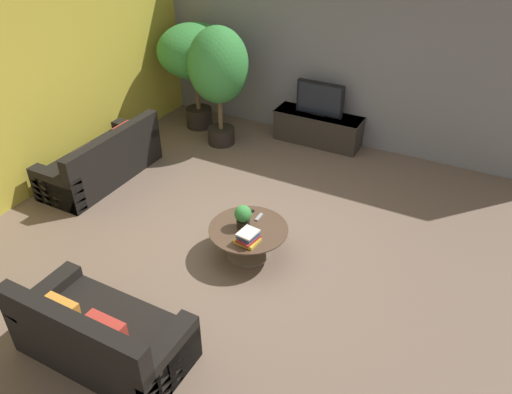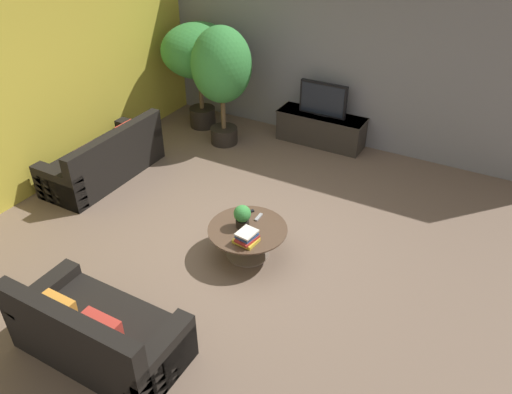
{
  "view_description": "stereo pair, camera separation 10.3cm",
  "coord_description": "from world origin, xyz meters",
  "px_view_note": "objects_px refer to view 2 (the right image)",
  "views": [
    {
      "loc": [
        2.63,
        -4.55,
        4.07
      ],
      "look_at": [
        0.14,
        0.15,
        0.55
      ],
      "focal_mm": 35.0,
      "sensor_mm": 36.0,
      "label": 1
    },
    {
      "loc": [
        2.72,
        -4.5,
        4.07
      ],
      "look_at": [
        0.14,
        0.15,
        0.55
      ],
      "focal_mm": 35.0,
      "sensor_mm": 36.0,
      "label": 2
    }
  ],
  "objects_px": {
    "media_console": "(321,128)",
    "coffee_table": "(248,236)",
    "potted_palm_corner": "(222,69)",
    "television": "(323,99)",
    "couch_by_wall": "(105,161)",
    "potted_palm_tall": "(199,54)",
    "potted_plant_tabletop": "(242,216)",
    "couch_near_entry": "(98,333)"
  },
  "relations": [
    {
      "from": "potted_plant_tabletop",
      "to": "couch_by_wall",
      "type": "bearing_deg",
      "value": 168.82
    },
    {
      "from": "couch_near_entry",
      "to": "potted_plant_tabletop",
      "type": "relative_size",
      "value": 5.68
    },
    {
      "from": "coffee_table",
      "to": "potted_palm_tall",
      "type": "height_order",
      "value": "potted_palm_tall"
    },
    {
      "from": "coffee_table",
      "to": "couch_by_wall",
      "type": "distance_m",
      "value": 2.92
    },
    {
      "from": "media_console",
      "to": "potted_plant_tabletop",
      "type": "bearing_deg",
      "value": -84.24
    },
    {
      "from": "television",
      "to": "couch_by_wall",
      "type": "distance_m",
      "value": 3.69
    },
    {
      "from": "coffee_table",
      "to": "potted_palm_corner",
      "type": "relative_size",
      "value": 0.48
    },
    {
      "from": "coffee_table",
      "to": "potted_plant_tabletop",
      "type": "xyz_separation_m",
      "value": [
        -0.07,
        0.0,
        0.28
      ]
    },
    {
      "from": "couch_near_entry",
      "to": "potted_plant_tabletop",
      "type": "bearing_deg",
      "value": -101.9
    },
    {
      "from": "media_console",
      "to": "coffee_table",
      "type": "distance_m",
      "value": 3.27
    },
    {
      "from": "couch_near_entry",
      "to": "potted_plant_tabletop",
      "type": "xyz_separation_m",
      "value": [
        0.43,
        2.05,
        0.27
      ]
    },
    {
      "from": "potted_palm_corner",
      "to": "potted_palm_tall",
      "type": "bearing_deg",
      "value": 151.59
    },
    {
      "from": "media_console",
      "to": "television",
      "type": "height_order",
      "value": "television"
    },
    {
      "from": "potted_palm_tall",
      "to": "potted_palm_corner",
      "type": "xyz_separation_m",
      "value": [
        0.72,
        -0.39,
        -0.03
      ]
    },
    {
      "from": "media_console",
      "to": "potted_palm_tall",
      "type": "relative_size",
      "value": 0.81
    },
    {
      "from": "television",
      "to": "potted_plant_tabletop",
      "type": "relative_size",
      "value": 2.76
    },
    {
      "from": "media_console",
      "to": "coffee_table",
      "type": "relative_size",
      "value": 1.57
    },
    {
      "from": "media_console",
      "to": "television",
      "type": "relative_size",
      "value": 1.86
    },
    {
      "from": "couch_near_entry",
      "to": "couch_by_wall",
      "type": "bearing_deg",
      "value": -47.85
    },
    {
      "from": "media_console",
      "to": "television",
      "type": "distance_m",
      "value": 0.54
    },
    {
      "from": "media_console",
      "to": "potted_plant_tabletop",
      "type": "relative_size",
      "value": 5.13
    },
    {
      "from": "media_console",
      "to": "potted_palm_tall",
      "type": "xyz_separation_m",
      "value": [
        -2.2,
        -0.42,
        1.08
      ]
    },
    {
      "from": "potted_palm_corner",
      "to": "potted_plant_tabletop",
      "type": "xyz_separation_m",
      "value": [
        1.81,
        -2.44,
        -0.78
      ]
    },
    {
      "from": "media_console",
      "to": "couch_by_wall",
      "type": "bearing_deg",
      "value": -132.41
    },
    {
      "from": "couch_by_wall",
      "to": "potted_palm_corner",
      "type": "height_order",
      "value": "potted_palm_corner"
    },
    {
      "from": "potted_palm_tall",
      "to": "potted_plant_tabletop",
      "type": "distance_m",
      "value": 3.88
    },
    {
      "from": "couch_by_wall",
      "to": "potted_palm_corner",
      "type": "relative_size",
      "value": 0.96
    },
    {
      "from": "television",
      "to": "coffee_table",
      "type": "xyz_separation_m",
      "value": [
        0.4,
        -3.25,
        -0.54
      ]
    },
    {
      "from": "couch_by_wall",
      "to": "couch_near_entry",
      "type": "height_order",
      "value": "same"
    },
    {
      "from": "couch_near_entry",
      "to": "potted_palm_tall",
      "type": "height_order",
      "value": "potted_palm_tall"
    },
    {
      "from": "media_console",
      "to": "potted_plant_tabletop",
      "type": "xyz_separation_m",
      "value": [
        0.33,
        -3.25,
        0.28
      ]
    },
    {
      "from": "media_console",
      "to": "couch_near_entry",
      "type": "distance_m",
      "value": 5.3
    },
    {
      "from": "potted_plant_tabletop",
      "to": "potted_palm_corner",
      "type": "bearing_deg",
      "value": 126.58
    },
    {
      "from": "coffee_table",
      "to": "potted_palm_corner",
      "type": "distance_m",
      "value": 3.26
    },
    {
      "from": "television",
      "to": "coffee_table",
      "type": "height_order",
      "value": "television"
    },
    {
      "from": "coffee_table",
      "to": "potted_plant_tabletop",
      "type": "bearing_deg",
      "value": 177.91
    },
    {
      "from": "coffee_table",
      "to": "potted_palm_tall",
      "type": "relative_size",
      "value": 0.52
    },
    {
      "from": "media_console",
      "to": "coffee_table",
      "type": "height_order",
      "value": "media_console"
    },
    {
      "from": "potted_palm_tall",
      "to": "coffee_table",
      "type": "bearing_deg",
      "value": -47.42
    },
    {
      "from": "couch_by_wall",
      "to": "potted_palm_corner",
      "type": "bearing_deg",
      "value": 152.68
    },
    {
      "from": "couch_by_wall",
      "to": "couch_near_entry",
      "type": "distance_m",
      "value": 3.51
    },
    {
      "from": "potted_palm_tall",
      "to": "potted_palm_corner",
      "type": "height_order",
      "value": "potted_palm_corner"
    }
  ]
}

